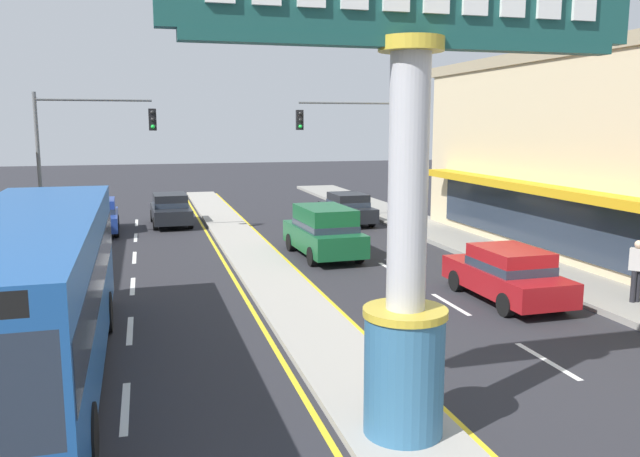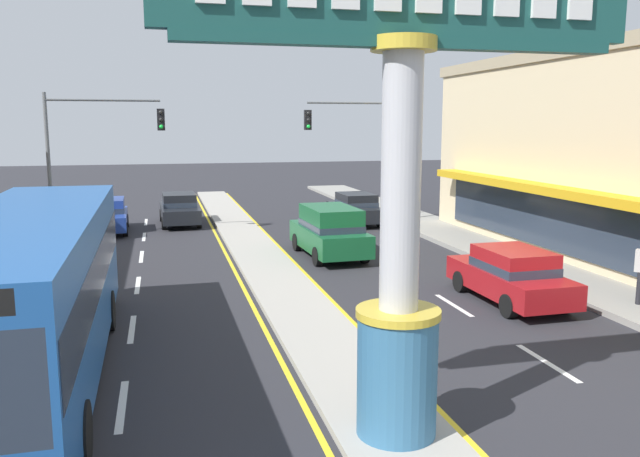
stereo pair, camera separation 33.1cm
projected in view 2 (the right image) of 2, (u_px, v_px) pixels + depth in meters
median_strip at (273, 275)px, 20.70m from camera, size 1.88×52.00×0.14m
sidewalk_right at (555, 273)px, 20.93m from camera, size 2.92×60.00×0.18m
lane_markings at (281, 287)px, 19.42m from camera, size 8.62×52.00×0.01m
district_sign at (401, 183)px, 9.37m from camera, size 7.09×1.30×7.52m
traffic_light_left_side at (92, 140)px, 26.84m from camera, size 4.86×0.46×6.20m
traffic_light_right_side at (365, 138)px, 30.63m from camera, size 4.86×0.46×6.20m
sedan_near_right_lane at (179, 209)px, 31.46m from camera, size 1.94×4.35×1.53m
suv_far_right_lane at (330, 231)px, 23.71m from camera, size 2.12×4.68×1.90m
sedan_near_left_lane at (107, 215)px, 29.22m from camera, size 1.95×4.36×1.53m
bus_mid_left_lane at (30, 288)px, 12.02m from camera, size 2.66×11.23×3.26m
sedan_far_left_oncoming at (511, 275)px, 17.67m from camera, size 1.87×4.32×1.53m
sedan_kerb_right at (355, 208)px, 31.67m from camera, size 1.91×4.34×1.53m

